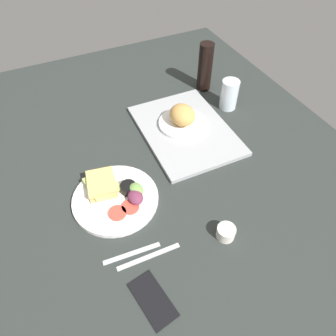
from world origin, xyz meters
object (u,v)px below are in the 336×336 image
Objects in this scene: soda_bottle at (205,67)px; espresso_cup at (226,232)px; plate_with_salad at (116,195)px; drinking_glass at (229,95)px; fork at (132,253)px; cell_phone at (153,299)px; knife at (149,257)px; serving_tray at (185,130)px; bread_plate_near at (182,118)px.

soda_bottle reaches higher than espresso_cup.
plate_with_salad is 65.72cm from drinking_glass.
plate_with_salad reaches higher than espresso_cup.
fork is 1.18× the size of cell_phone.
drinking_glass reaches higher than cell_phone.
knife is (66.99, -56.19, -10.52)cm from soda_bottle.
serving_tray is at bearing 53.65° from knife.
fork is at bearing -6.67° from plate_with_salad.
plate_with_salad reaches higher than cell_phone.
drinking_glass is 78.37cm from fork.
knife is at bearing 152.12° from cell_phone.
drinking_glass is 0.67× the size of knife.
bread_plate_near reaches higher than cell_phone.
cell_phone is (61.37, -62.24, -5.99)cm from drinking_glass.
soda_bottle is at bearing 126.87° from plate_with_salad.
drinking_glass reaches higher than bread_plate_near.
cell_phone reaches higher than fork.
drinking_glass reaches higher than espresso_cup.
knife is at bearing -49.53° from drinking_glass.
drinking_glass reaches higher than fork.
espresso_cup is at bearing -8.94° from fork.
knife is at bearing -36.70° from bread_plate_near.
soda_bottle is at bearing 155.08° from espresso_cup.
espresso_cup is 0.39× the size of cell_phone.
cell_phone is at bearing -73.85° from espresso_cup.
bread_plate_near reaches higher than knife.
cell_phone is at bearing -34.83° from serving_tray.
plate_with_salad is 1.65× the size of fork.
drinking_glass reaches higher than knife.
soda_bottle is at bearing 51.36° from fork.
drinking_glass is at bearing 124.85° from cell_phone.
serving_tray is 2.36× the size of bread_plate_near.
plate_with_salad is 72.78cm from soda_bottle.
bread_plate_near is 1.12× the size of fork.
plate_with_salad reaches higher than knife.
drinking_glass is at bearing 146.74° from espresso_cup.
cell_phone is (14.46, 0.25, 0.15)cm from fork.
soda_bottle is at bearing 132.88° from cell_phone.
serving_tray is 4.99cm from bread_plate_near.
bread_plate_near is at bearing -176.14° from serving_tray.
fork is at bearing -43.24° from soda_bottle.
espresso_cup is 0.33× the size of fork.
serving_tray is at bearing 166.82° from espresso_cup.
soda_bottle is at bearing 133.83° from bread_plate_near.
bread_plate_near reaches higher than plate_with_salad.
espresso_cup is 0.29× the size of knife.
cell_phone is at bearing -106.06° from knife.
bread_plate_near reaches higher than espresso_cup.
drinking_glass is at bearing 42.55° from knife.
knife is (-3.60, -23.39, -1.75)cm from espresso_cup.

